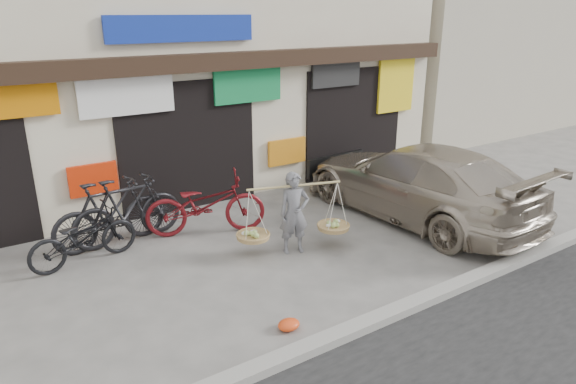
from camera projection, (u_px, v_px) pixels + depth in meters
ground at (279, 271)px, 8.41m from camera, size 70.00×70.00×0.00m
kerb at (360, 327)px, 6.81m from camera, size 70.00×0.25×0.12m
shophouse_block at (135, 36)px, 12.31m from camera, size 14.00×6.32×7.00m
neighbor_east at (476, 33)px, 19.85m from camera, size 12.00×7.00×6.40m
street_vendor at (294, 216)px, 8.87m from camera, size 1.96×0.99×1.45m
bike_0 at (83, 237)px, 8.51m from camera, size 1.89×0.90×0.95m
bike_1 at (110, 213)px, 9.12m from camera, size 2.12×0.79×1.24m
bike_2 at (206, 204)px, 9.63m from camera, size 2.36×1.53×1.17m
bike_3 at (127, 210)px, 9.28m from camera, size 2.12×0.79×1.24m
suv at (416, 181)px, 10.41m from camera, size 2.39×5.30×1.51m
red_bag at (289, 325)px, 6.83m from camera, size 0.31×0.25×0.14m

